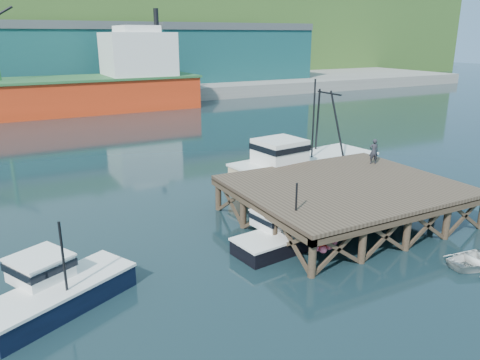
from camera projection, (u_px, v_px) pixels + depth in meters
ground at (261, 237)px, 24.56m from camera, size 300.00×300.00×0.00m
wharf at (347, 187)px, 26.31m from camera, size 12.00×10.00×2.62m
far_quay at (60, 89)px, 83.16m from camera, size 160.00×40.00×2.00m
warehouse_mid at (61, 58)px, 77.32m from camera, size 28.00×16.00×9.00m
warehouse_right at (224, 55)px, 90.86m from camera, size 30.00×16.00×9.00m
cargo_ship at (14, 90)px, 60.14m from camera, size 55.50×10.00×13.75m
hillside at (36, 31)px, 105.43m from camera, size 220.00×50.00×22.00m
boat_navy at (54, 289)px, 18.10m from camera, size 6.36×4.63×3.76m
boat_black at (284, 233)px, 23.40m from camera, size 5.88×4.90×3.50m
trawler at (303, 163)px, 32.87m from camera, size 11.35×5.24×7.33m
dinghy at (480, 259)px, 21.40m from camera, size 3.47×2.67×0.66m
dockworker at (374, 151)px, 30.25m from camera, size 0.70×0.60×1.64m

